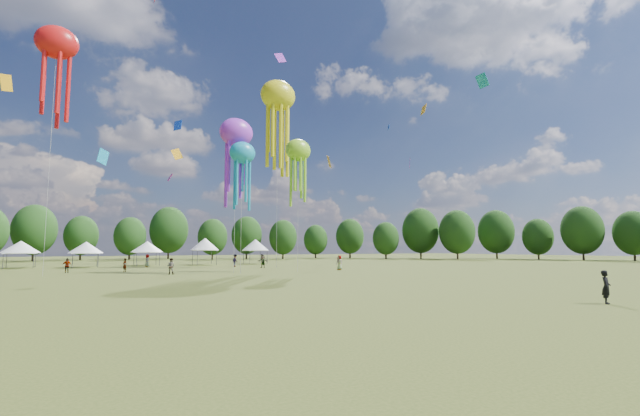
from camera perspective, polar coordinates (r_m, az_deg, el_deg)
ground at (r=21.56m, az=17.73°, el=-12.56°), size 300.00×300.00×0.00m
observer_main at (r=25.75m, az=34.16°, el=-8.82°), size 0.72×0.62×1.66m
spectator_near at (r=47.72m, az=-19.48°, el=-7.43°), size 1.03×0.95×1.69m
spectators_far at (r=62.08m, az=-12.16°, el=-7.04°), size 31.00×26.01×1.85m
festival_tents at (r=71.98m, az=-21.66°, el=-4.78°), size 38.91×7.25×4.45m
show_kites at (r=55.46m, az=-12.03°, el=11.83°), size 31.90×13.66×27.07m
small_kites at (r=63.70m, az=-14.57°, el=19.14°), size 69.05×51.20×45.33m
treeline at (r=77.99m, az=-21.19°, el=-2.28°), size 201.57×95.24×13.43m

